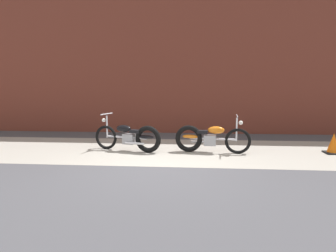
% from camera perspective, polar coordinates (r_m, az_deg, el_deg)
% --- Properties ---
extents(ground_plane, '(80.00, 80.00, 0.00)m').
position_cam_1_polar(ground_plane, '(6.40, -2.40, -8.10)').
color(ground_plane, '#47474C').
extents(sidewalk_slab, '(36.00, 3.50, 0.01)m').
position_cam_1_polar(sidewalk_slab, '(8.09, -0.87, -4.79)').
color(sidewalk_slab, '#9E998E').
rests_on(sidewalk_slab, ground).
extents(brick_building_wall, '(36.00, 0.50, 6.27)m').
position_cam_1_polar(brick_building_wall, '(11.44, 0.83, 14.55)').
color(brick_building_wall, brown).
rests_on(brick_building_wall, ground).
extents(motorcycle_black, '(1.96, 0.78, 1.03)m').
position_cam_1_polar(motorcycle_black, '(7.95, -7.23, -2.17)').
color(motorcycle_black, black).
rests_on(motorcycle_black, ground).
extents(motorcycle_orange, '(2.01, 0.59, 1.03)m').
position_cam_1_polar(motorcycle_orange, '(7.79, 7.72, -2.37)').
color(motorcycle_orange, black).
rests_on(motorcycle_orange, ground).
extents(traffic_cone, '(0.40, 0.40, 0.55)m').
position_cam_1_polar(traffic_cone, '(8.80, 29.89, -3.16)').
color(traffic_cone, orange).
rests_on(traffic_cone, ground).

